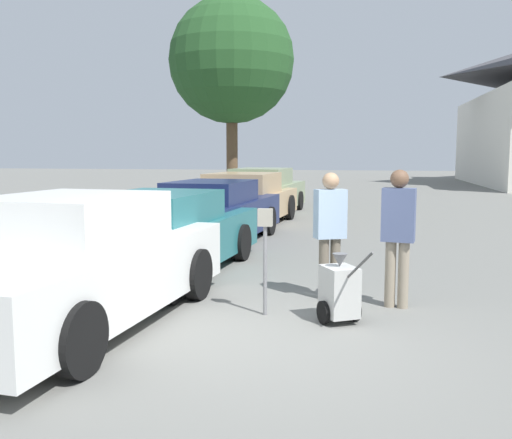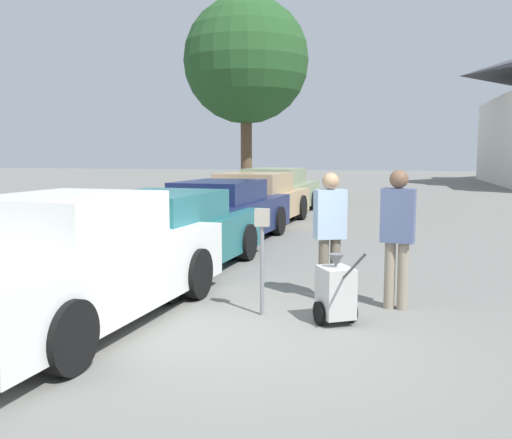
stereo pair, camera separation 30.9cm
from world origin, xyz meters
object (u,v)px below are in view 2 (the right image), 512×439
parked_car_sage (275,193)px  person_worker (330,227)px  parked_car_tan (256,201)px  equipment_cart (336,292)px  parked_car_navy (222,214)px  parked_car_teal (165,236)px  parking_meter (262,241)px  person_supervisor (398,230)px  parked_car_white (78,264)px

parked_car_sage → person_worker: size_ratio=3.00×
parked_car_tan → person_worker: person_worker is taller
parked_car_tan → parked_car_sage: 2.96m
parked_car_sage → equipment_cart: (3.01, -11.88, -0.32)m
parked_car_navy → parked_car_tan: (-0.00, 3.40, 0.01)m
parked_car_teal → parking_meter: parked_car_teal is taller
parked_car_teal → parked_car_navy: bearing=95.2°
parked_car_teal → person_worker: person_worker is taller
person_supervisor → parked_car_white: bearing=32.1°
parked_car_tan → person_supervisor: bearing=-60.1°
equipment_cart → parked_car_navy: bearing=89.4°
parked_car_navy → equipment_cart: size_ratio=5.36×
parked_car_navy → equipment_cart: 6.29m
parked_car_navy → person_supervisor: bearing=-46.4°
parked_car_tan → equipment_cart: (3.01, -8.92, -0.30)m
parked_car_navy → equipment_cart: (3.01, -5.52, -0.29)m
parked_car_white → person_worker: (2.82, 1.78, 0.30)m
person_worker → person_supervisor: size_ratio=0.97×
equipment_cart → parked_car_white: bearing=163.1°
person_supervisor → equipment_cart: 1.28m
parked_car_white → person_worker: bearing=37.4°
parked_car_sage → parked_car_tan: bearing=-84.8°
parked_car_teal → parking_meter: size_ratio=4.00×
parking_meter → person_supervisor: person_supervisor is taller
parked_car_white → parked_car_navy: (0.00, 6.17, -0.04)m
parked_car_sage → person_supervisor: person_supervisor is taller
parking_meter → equipment_cart: (0.93, -0.16, -0.55)m
parked_car_teal → parked_car_navy: 3.41m
parked_car_teal → parked_car_tan: bearing=95.2°
parked_car_sage → person_worker: (2.82, -10.76, 0.31)m
parked_car_tan → person_worker: bearing=-64.9°
person_worker → person_supervisor: person_supervisor is taller
parked_car_white → person_supervisor: (3.72, 1.48, 0.33)m
parked_car_white → parked_car_navy: bearing=95.2°
parked_car_teal → parked_car_sage: size_ratio=1.02×
parked_car_navy → person_supervisor: size_ratio=2.93×
parked_car_sage → parked_car_navy: bearing=-84.8°
parked_car_navy → parked_car_tan: 3.40m
person_worker → person_supervisor: (0.90, -0.30, 0.04)m
person_worker → person_supervisor: 0.95m
parked_car_navy → parking_meter: 5.75m
parked_car_navy → parked_car_sage: (-0.00, 6.36, 0.03)m
parked_car_tan → person_supervisor: size_ratio=2.88×
person_worker → parked_car_teal: bearing=-43.4°
equipment_cart → person_worker: bearing=70.1°
parking_meter → person_supervisor: (1.65, 0.66, 0.11)m
parked_car_navy → person_supervisor: 6.01m
parked_car_teal → parking_meter: 2.86m
parked_car_sage → parking_meter: (2.07, -11.72, 0.24)m
parked_car_navy → parking_meter: size_ratio=3.96×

